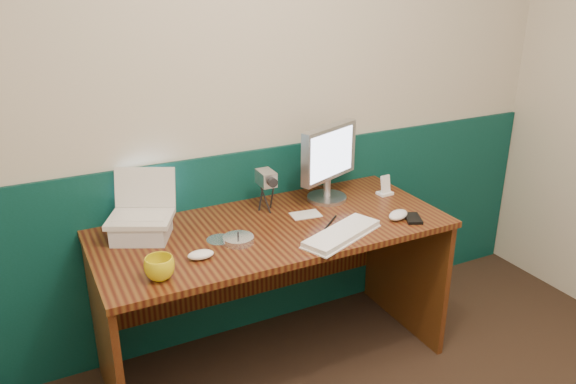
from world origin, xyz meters
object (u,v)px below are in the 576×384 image
keyboard (342,235)px  camcorder (266,190)px  desk (274,297)px  monitor (328,164)px  laptop (138,197)px  mug (160,268)px

keyboard → camcorder: 0.45m
desk → monitor: bearing=23.6°
laptop → mug: (-0.02, -0.38, -0.15)m
monitor → laptop: bearing=158.6°
desk → laptop: 0.81m
laptop → monitor: monitor is taller
desk → laptop: laptop is taller
desk → keyboard: bearing=-46.9°
desk → laptop: bearing=165.2°
keyboard → camcorder: (-0.17, 0.41, 0.09)m
laptop → mug: bearing=-66.7°
desk → keyboard: (0.22, -0.23, 0.39)m
desk → camcorder: camcorder is taller
desk → mug: (-0.58, -0.23, 0.42)m
monitor → keyboard: monitor is taller
mug → laptop: bearing=86.9°
monitor → mug: (-0.96, -0.39, -0.14)m
monitor → keyboard: size_ratio=0.93×
keyboard → camcorder: size_ratio=1.93×
monitor → camcorder: (-0.33, 0.01, -0.08)m
monitor → camcorder: size_ratio=1.80×
keyboard → camcorder: camcorder is taller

